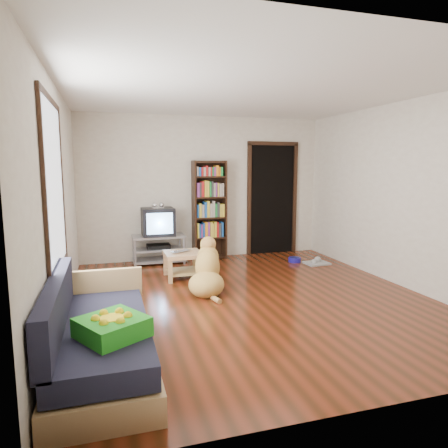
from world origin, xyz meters
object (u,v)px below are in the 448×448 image
object	(u,v)px
laptop	(183,252)
tv_stand	(159,248)
green_cushion	(112,327)
grey_rag	(317,263)
coffee_table	(183,260)
crt_tv	(158,221)
bookshelf	(209,205)
dog	(207,272)
dog_bowl	(295,260)
sofa	(97,340)

from	to	relation	value
laptop	tv_stand	world-z (taller)	tv_stand
green_cushion	laptop	distance (m)	3.07
grey_rag	coffee_table	distance (m)	2.43
coffee_table	laptop	bearing A→B (deg)	-90.00
grey_rag	coffee_table	size ratio (longest dim) A/B	0.73
crt_tv	bookshelf	world-z (taller)	bookshelf
grey_rag	dog	world-z (taller)	dog
dog_bowl	crt_tv	xyz separation A→B (m)	(-2.34, 0.63, 0.70)
tv_stand	bookshelf	distance (m)	1.20
green_cushion	crt_tv	xyz separation A→B (m)	(0.85, 3.98, 0.25)
sofa	dog	distance (m)	2.26
tv_stand	dog	size ratio (longest dim) A/B	0.97
dog_bowl	tv_stand	bearing A→B (deg)	165.40
bookshelf	dog	size ratio (longest dim) A/B	1.94
sofa	grey_rag	bearing A→B (deg)	37.44
laptop	sofa	xyz separation A→B (m)	(-1.21, -2.54, -0.15)
dog	crt_tv	bearing A→B (deg)	102.56
dog_bowl	sofa	world-z (taller)	sofa
crt_tv	laptop	bearing A→B (deg)	-78.07
crt_tv	sofa	bearing A→B (deg)	-104.93
crt_tv	sofa	xyz separation A→B (m)	(-0.97, -3.65, -0.48)
tv_stand	laptop	bearing A→B (deg)	-77.83
bookshelf	crt_tv	bearing A→B (deg)	-175.68
sofa	coffee_table	bearing A→B (deg)	64.81
laptop	grey_rag	xyz separation A→B (m)	(2.41, 0.23, -0.40)
green_cushion	bookshelf	size ratio (longest dim) A/B	0.24
dog_bowl	tv_stand	size ratio (longest dim) A/B	0.24
green_cushion	tv_stand	bearing A→B (deg)	46.51
dog_bowl	crt_tv	distance (m)	2.53
grey_rag	sofa	xyz separation A→B (m)	(-3.62, -2.77, 0.25)
laptop	dog	xyz separation A→B (m)	(0.18, -0.76, -0.13)
tv_stand	dog	bearing A→B (deg)	-77.30
bookshelf	dog	xyz separation A→B (m)	(-0.53, -1.95, -0.72)
laptop	bookshelf	distance (m)	1.50
laptop	crt_tv	bearing A→B (deg)	71.62
grey_rag	dog_bowl	bearing A→B (deg)	140.19
green_cushion	crt_tv	distance (m)	4.08
tv_stand	dog_bowl	bearing A→B (deg)	-14.60
sofa	laptop	bearing A→B (deg)	64.55
dog_bowl	dog	world-z (taller)	dog
grey_rag	dog	size ratio (longest dim) A/B	0.43
crt_tv	coffee_table	bearing A→B (deg)	-77.75
dog	bookshelf	bearing A→B (deg)	74.69
laptop	grey_rag	distance (m)	2.45
green_cushion	bookshelf	world-z (taller)	bookshelf
green_cushion	crt_tv	world-z (taller)	crt_tv
dog_bowl	coffee_table	distance (m)	2.17
tv_stand	bookshelf	size ratio (longest dim) A/B	0.50
dog_bowl	grey_rag	distance (m)	0.39
grey_rag	crt_tv	distance (m)	2.88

